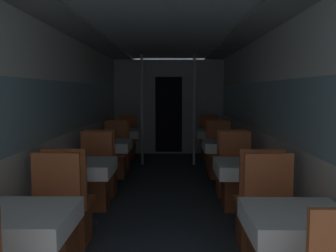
{
  "coord_description": "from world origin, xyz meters",
  "views": [
    {
      "loc": [
        0.09,
        -1.52,
        1.51
      ],
      "look_at": [
        0.04,
        2.47,
        1.14
      ],
      "focal_mm": 40.0,
      "sensor_mm": 36.0,
      "label": 1
    }
  ],
  "objects_px": {
    "chair_left_far_1": "(95,185)",
    "dining_table_right_2": "(224,147)",
    "support_pole_right_3": "(194,110)",
    "chair_left_far_2": "(115,160)",
    "chair_left_near_1": "(70,216)",
    "chair_left_near_2": "(103,176)",
    "chair_right_far_1": "(236,186)",
    "dining_table_left_3": "(123,134)",
    "chair_left_near_3": "(120,155)",
    "chair_left_far_0": "(52,238)",
    "dining_table_right_1": "(246,170)",
    "dining_table_left_1": "(83,170)",
    "dining_table_right_0": "(297,225)",
    "chair_right_far_3": "(210,146)",
    "dining_table_left_0": "(22,224)",
    "chair_right_far_2": "(220,161)",
    "chair_right_far_0": "(272,239)",
    "dining_table_right_3": "(213,134)",
    "support_pole_left_3": "(142,110)",
    "chair_left_far_3": "(127,146)",
    "chair_right_near_2": "(230,176)",
    "chair_right_near_3": "(216,155)",
    "dining_table_left_2": "(109,147)",
    "chair_right_near_1": "(257,216)"
  },
  "relations": [
    {
      "from": "chair_left_far_1",
      "to": "chair_right_far_3",
      "type": "xyz_separation_m",
      "value": [
        1.83,
        3.47,
        0.0
      ]
    },
    {
      "from": "support_pole_right_3",
      "to": "chair_right_far_0",
      "type": "bearing_deg",
      "value": -85.23
    },
    {
      "from": "dining_table_left_3",
      "to": "dining_table_right_0",
      "type": "relative_size",
      "value": 1.0
    },
    {
      "from": "support_pole_left_3",
      "to": "support_pole_right_3",
      "type": "height_order",
      "value": "same"
    },
    {
      "from": "chair_left_far_0",
      "to": "dining_table_right_1",
      "type": "xyz_separation_m",
      "value": [
        1.83,
        1.14,
        0.33
      ]
    },
    {
      "from": "chair_left_far_1",
      "to": "dining_table_right_2",
      "type": "xyz_separation_m",
      "value": [
        1.83,
        1.14,
        0.33
      ]
    },
    {
      "from": "dining_table_left_1",
      "to": "chair_right_far_2",
      "type": "height_order",
      "value": "chair_right_far_2"
    },
    {
      "from": "chair_right_far_1",
      "to": "dining_table_right_3",
      "type": "bearing_deg",
      "value": -90.0
    },
    {
      "from": "support_pole_left_3",
      "to": "chair_right_near_1",
      "type": "distance_m",
      "value": 4.39
    },
    {
      "from": "dining_table_left_0",
      "to": "chair_left_near_3",
      "type": "xyz_separation_m",
      "value": [
        0.0,
        4.61,
        -0.33
      ]
    },
    {
      "from": "dining_table_right_1",
      "to": "support_pole_right_3",
      "type": "height_order",
      "value": "support_pole_right_3"
    },
    {
      "from": "chair_left_far_3",
      "to": "chair_right_far_1",
      "type": "relative_size",
      "value": 1.0
    },
    {
      "from": "chair_left_near_2",
      "to": "chair_right_far_1",
      "type": "xyz_separation_m",
      "value": [
        1.83,
        -0.55,
        0.0
      ]
    },
    {
      "from": "chair_left_far_0",
      "to": "chair_left_near_1",
      "type": "height_order",
      "value": "same"
    },
    {
      "from": "dining_table_right_0",
      "to": "chair_right_far_1",
      "type": "xyz_separation_m",
      "value": [
        -0.0,
        2.32,
        -0.33
      ]
    },
    {
      "from": "chair_right_far_0",
      "to": "dining_table_right_3",
      "type": "distance_m",
      "value": 4.62
    },
    {
      "from": "dining_table_left_1",
      "to": "dining_table_left_3",
      "type": "distance_m",
      "value": 3.47
    },
    {
      "from": "chair_left_far_0",
      "to": "dining_table_right_0",
      "type": "bearing_deg",
      "value": 162.16
    },
    {
      "from": "dining_table_left_1",
      "to": "chair_left_near_3",
      "type": "xyz_separation_m",
      "value": [
        0.0,
        2.88,
        -0.33
      ]
    },
    {
      "from": "chair_right_near_2",
      "to": "chair_right_near_3",
      "type": "bearing_deg",
      "value": 90.0
    },
    {
      "from": "chair_left_far_2",
      "to": "dining_table_right_2",
      "type": "bearing_deg",
      "value": 162.16
    },
    {
      "from": "dining_table_right_1",
      "to": "chair_right_near_1",
      "type": "distance_m",
      "value": 0.68
    },
    {
      "from": "chair_left_near_2",
      "to": "support_pole_right_3",
      "type": "height_order",
      "value": "support_pole_right_3"
    },
    {
      "from": "chair_right_far_0",
      "to": "chair_right_far_3",
      "type": "distance_m",
      "value": 5.2
    },
    {
      "from": "dining_table_right_1",
      "to": "chair_right_near_2",
      "type": "height_order",
      "value": "chair_right_near_2"
    },
    {
      "from": "support_pole_left_3",
      "to": "dining_table_right_2",
      "type": "distance_m",
      "value": 2.31
    },
    {
      "from": "chair_right_far_3",
      "to": "chair_left_far_3",
      "type": "bearing_deg",
      "value": 0.0
    },
    {
      "from": "chair_left_far_0",
      "to": "dining_table_right_0",
      "type": "relative_size",
      "value": 1.36
    },
    {
      "from": "chair_left_near_2",
      "to": "support_pole_right_3",
      "type": "distance_m",
      "value": 2.86
    },
    {
      "from": "chair_left_near_1",
      "to": "support_pole_right_3",
      "type": "distance_m",
      "value": 4.39
    },
    {
      "from": "dining_table_left_3",
      "to": "chair_left_near_3",
      "type": "bearing_deg",
      "value": -90.0
    },
    {
      "from": "chair_left_near_2",
      "to": "support_pole_right_3",
      "type": "relative_size",
      "value": 0.44
    },
    {
      "from": "dining_table_left_1",
      "to": "dining_table_right_0",
      "type": "relative_size",
      "value": 1.0
    },
    {
      "from": "chair_right_far_2",
      "to": "chair_right_far_3",
      "type": "xyz_separation_m",
      "value": [
        0.0,
        1.73,
        0.0
      ]
    },
    {
      "from": "chair_left_near_1",
      "to": "chair_left_far_2",
      "type": "distance_m",
      "value": 2.91
    },
    {
      "from": "support_pole_left_3",
      "to": "chair_right_near_2",
      "type": "height_order",
      "value": "support_pole_left_3"
    },
    {
      "from": "chair_left_far_2",
      "to": "chair_right_far_0",
      "type": "xyz_separation_m",
      "value": [
        1.83,
        -3.47,
        0.0
      ]
    },
    {
      "from": "chair_left_far_2",
      "to": "dining_table_right_3",
      "type": "relative_size",
      "value": 1.36
    },
    {
      "from": "chair_left_near_2",
      "to": "chair_right_far_3",
      "type": "xyz_separation_m",
      "value": [
        1.83,
        2.91,
        0.0
      ]
    },
    {
      "from": "chair_left_near_1",
      "to": "dining_table_left_3",
      "type": "height_order",
      "value": "chair_left_near_1"
    },
    {
      "from": "support_pole_left_3",
      "to": "chair_right_far_2",
      "type": "bearing_deg",
      "value": -38.3
    },
    {
      "from": "dining_table_left_0",
      "to": "chair_right_far_2",
      "type": "relative_size",
      "value": 0.73
    },
    {
      "from": "chair_left_far_1",
      "to": "dining_table_left_2",
      "type": "distance_m",
      "value": 1.19
    },
    {
      "from": "support_pole_left_3",
      "to": "chair_right_far_2",
      "type": "distance_m",
      "value": 2.02
    },
    {
      "from": "dining_table_left_2",
      "to": "chair_left_far_2",
      "type": "relative_size",
      "value": 0.73
    },
    {
      "from": "chair_left_far_0",
      "to": "dining_table_left_1",
      "type": "height_order",
      "value": "chair_left_far_0"
    },
    {
      "from": "chair_left_far_2",
      "to": "chair_right_far_0",
      "type": "distance_m",
      "value": 3.92
    },
    {
      "from": "support_pole_right_3",
      "to": "chair_left_far_2",
      "type": "bearing_deg",
      "value": -141.7
    },
    {
      "from": "chair_left_near_2",
      "to": "chair_right_near_2",
      "type": "height_order",
      "value": "same"
    },
    {
      "from": "dining_table_left_1",
      "to": "chair_right_far_2",
      "type": "xyz_separation_m",
      "value": [
        1.83,
        2.32,
        -0.33
      ]
    }
  ]
}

